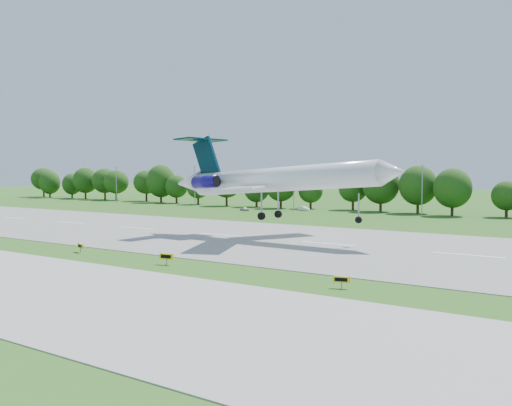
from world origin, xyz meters
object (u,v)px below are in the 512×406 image
at_px(service_vehicle_a, 304,208).
at_px(service_vehicle_b, 244,209).
at_px(taxi_sign_left, 80,246).
at_px(airliner, 271,179).

bearing_deg(service_vehicle_a, service_vehicle_b, 139.28).
distance_m(taxi_sign_left, service_vehicle_b, 81.20).
relative_size(service_vehicle_a, service_vehicle_b, 1.10).
bearing_deg(airliner, taxi_sign_left, -116.20).
xyz_separation_m(airliner, taxi_sign_left, (-13.07, -26.26, -8.72)).
distance_m(airliner, service_vehicle_b, 65.32).
bearing_deg(airliner, service_vehicle_a, 115.66).
height_order(airliner, service_vehicle_a, airliner).
xyz_separation_m(airliner, service_vehicle_b, (-41.14, 49.93, -9.02)).
relative_size(airliner, service_vehicle_b, 12.75).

